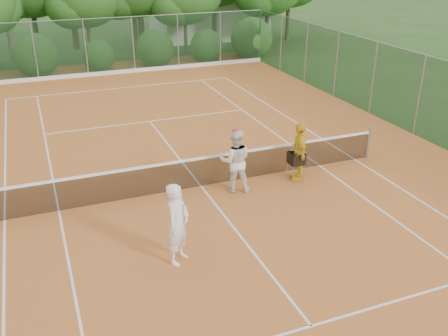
# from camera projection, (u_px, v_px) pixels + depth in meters

# --- Properties ---
(ground) EXTENTS (120.00, 120.00, 0.00)m
(ground) POSITION_uv_depth(u_px,v_px,m) (201.00, 187.00, 14.96)
(ground) COLOR #274719
(ground) RESTS_ON ground
(clay_court) EXTENTS (18.00, 36.00, 0.02)m
(clay_court) POSITION_uv_depth(u_px,v_px,m) (201.00, 187.00, 14.96)
(clay_court) COLOR #BE6B2B
(clay_court) RESTS_ON ground
(club_building) EXTENTS (8.00, 5.00, 3.00)m
(club_building) POSITION_uv_depth(u_px,v_px,m) (209.00, 17.00, 37.65)
(club_building) COLOR beige
(club_building) RESTS_ON ground
(tennis_net) EXTENTS (11.97, 0.10, 1.10)m
(tennis_net) POSITION_uv_depth(u_px,v_px,m) (201.00, 171.00, 14.74)
(tennis_net) COLOR gray
(tennis_net) RESTS_ON clay_court
(player_white) EXTENTS (0.83, 0.84, 1.95)m
(player_white) POSITION_uv_depth(u_px,v_px,m) (178.00, 224.00, 11.10)
(player_white) COLOR white
(player_white) RESTS_ON clay_court
(player_center_grp) EXTENTS (1.10, 0.97, 1.92)m
(player_center_grp) POSITION_uv_depth(u_px,v_px,m) (235.00, 161.00, 14.35)
(player_center_grp) COLOR white
(player_center_grp) RESTS_ON clay_court
(player_yellow) EXTENTS (0.74, 1.15, 1.83)m
(player_yellow) POSITION_uv_depth(u_px,v_px,m) (299.00, 151.00, 15.08)
(player_yellow) COLOR yellow
(player_yellow) RESTS_ON clay_court
(ball_hopper) EXTENTS (0.43, 0.43, 0.97)m
(ball_hopper) POSITION_uv_depth(u_px,v_px,m) (296.00, 159.00, 14.92)
(ball_hopper) COLOR gray
(ball_hopper) RESTS_ON clay_court
(stray_ball_a) EXTENTS (0.07, 0.07, 0.07)m
(stray_ball_a) POSITION_uv_depth(u_px,v_px,m) (62.00, 97.00, 23.39)
(stray_ball_a) COLOR #CEE234
(stray_ball_a) RESTS_ON clay_court
(stray_ball_b) EXTENTS (0.07, 0.07, 0.07)m
(stray_ball_b) POSITION_uv_depth(u_px,v_px,m) (116.00, 82.00, 25.94)
(stray_ball_b) COLOR yellow
(stray_ball_b) RESTS_ON clay_court
(stray_ball_c) EXTENTS (0.07, 0.07, 0.07)m
(stray_ball_c) POSITION_uv_depth(u_px,v_px,m) (199.00, 100.00, 22.93)
(stray_ball_c) COLOR #B3D431
(stray_ball_c) RESTS_ON clay_court
(court_markings) EXTENTS (11.03, 23.83, 0.01)m
(court_markings) POSITION_uv_depth(u_px,v_px,m) (201.00, 187.00, 14.95)
(court_markings) COLOR white
(court_markings) RESTS_ON clay_court
(fence_back) EXTENTS (18.07, 0.07, 3.00)m
(fence_back) POSITION_uv_depth(u_px,v_px,m) (110.00, 46.00, 27.02)
(fence_back) COLOR #19381E
(fence_back) RESTS_ON clay_court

